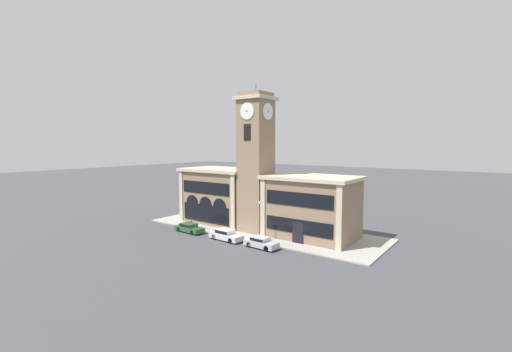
# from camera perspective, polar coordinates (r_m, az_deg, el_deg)

# --- Properties ---
(ground_plane) EXTENTS (300.00, 300.00, 0.00)m
(ground_plane) POSITION_cam_1_polar(r_m,az_deg,el_deg) (46.45, -3.45, -10.37)
(ground_plane) COLOR #424247
(sidewalk_kerb) EXTENTS (35.74, 11.93, 0.15)m
(sidewalk_kerb) POSITION_cam_1_polar(r_m,az_deg,el_deg) (51.00, 0.88, -8.84)
(sidewalk_kerb) COLOR #A39E93
(sidewalk_kerb) RESTS_ON ground_plane
(clock_tower) EXTENTS (4.64, 4.64, 20.90)m
(clock_tower) POSITION_cam_1_polar(r_m,az_deg,el_deg) (48.44, -0.02, 2.20)
(clock_tower) COLOR #897056
(clock_tower) RESTS_ON ground_plane
(town_hall_left_wing) EXTENTS (12.30, 7.97, 8.71)m
(town_hall_left_wing) POSITION_cam_1_polar(r_m,az_deg,el_deg) (55.34, -5.78, -3.20)
(town_hall_left_wing) COLOR #897056
(town_hall_left_wing) RESTS_ON ground_plane
(town_hall_right_wing) EXTENTS (12.16, 7.97, 8.37)m
(town_hall_right_wing) POSITION_cam_1_polar(r_m,az_deg,el_deg) (46.33, 9.24, -5.11)
(town_hall_right_wing) COLOR #897056
(town_hall_right_wing) RESTS_ON ground_plane
(parked_car_near) EXTENTS (4.80, 1.97, 1.29)m
(parked_car_near) POSITION_cam_1_polar(r_m,az_deg,el_deg) (50.32, -11.08, -8.42)
(parked_car_near) COLOR #285633
(parked_car_near) RESTS_ON ground_plane
(parked_car_mid) EXTENTS (4.86, 1.97, 1.43)m
(parked_car_mid) POSITION_cam_1_polar(r_m,az_deg,el_deg) (45.59, -5.06, -9.70)
(parked_car_mid) COLOR silver
(parked_car_mid) RESTS_ON ground_plane
(parked_car_far) EXTENTS (4.37, 1.93, 1.34)m
(parked_car_far) POSITION_cam_1_polar(r_m,az_deg,el_deg) (42.21, 0.85, -10.97)
(parked_car_far) COLOR #B2B7C1
(parked_car_far) RESTS_ON ground_plane
(street_lamp) EXTENTS (0.36, 0.36, 5.13)m
(street_lamp) POSITION_cam_1_polar(r_m,az_deg,el_deg) (44.06, 0.64, -6.44)
(street_lamp) COLOR #4C4C51
(street_lamp) RESTS_ON sidewalk_kerb
(bollard) EXTENTS (0.18, 0.18, 1.06)m
(bollard) POSITION_cam_1_polar(r_m,az_deg,el_deg) (52.37, -10.70, -7.89)
(bollard) COLOR black
(bollard) RESTS_ON sidewalk_kerb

